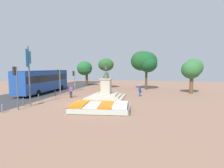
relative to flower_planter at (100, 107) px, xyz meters
name	(u,v)px	position (x,y,z in m)	size (l,w,h in m)	color
ground_plane	(87,103)	(-2.31, 2.99, -0.30)	(70.97, 70.97, 0.00)	#8C6651
street_asphalt_strip	(8,100)	(-12.44, 2.99, -0.30)	(8.00, 62.10, 0.01)	#333335
flower_planter	(100,107)	(0.00, 0.00, 0.00)	(5.72, 3.79, 0.68)	#38281C
statue_monument	(106,91)	(-1.06, 7.03, 0.51)	(4.72, 4.72, 4.63)	#B3A994
traffic_light_near_crossing	(16,80)	(-7.65, -1.21, 2.50)	(0.41, 0.30, 4.03)	#4C5156
traffic_light_mid_block	(59,77)	(-7.90, 7.32, 2.27)	(0.41, 0.29, 3.66)	slate
traffic_light_far_corner	(74,77)	(-7.78, 12.18, 2.04)	(0.42, 0.30, 3.39)	slate
banner_pole	(29,73)	(-7.64, 0.63, 3.05)	(0.14, 1.02, 6.09)	#4C5156
city_bus	(44,80)	(-11.78, 9.54, 1.71)	(2.56, 11.65, 3.51)	#1E4799
pedestrian_with_handbag	(140,90)	(3.26, 8.73, 0.62)	(0.42, 0.69, 1.65)	#264CA5
pedestrian_near_planter	(71,90)	(-5.56, 5.99, 0.69)	(0.46, 0.41, 1.72)	black
kerb_bollard_south	(2,108)	(-8.16, -2.42, 0.11)	(0.13, 0.13, 0.78)	slate
kerb_bollard_mid_a	(23,102)	(-8.16, 0.25, 0.15)	(0.15, 0.15, 0.86)	#4C5156
kerb_bollard_mid_b	(39,98)	(-8.22, 2.88, 0.15)	(0.13, 0.13, 0.86)	#4C5156
kerb_bollard_north	(55,93)	(-8.10, 6.46, 0.12)	(0.13, 0.13, 0.80)	#2D2D33
park_tree_far_left	(192,69)	(10.91, 13.23, 3.44)	(3.25, 3.11, 5.32)	brown
park_tree_behind_statue	(85,69)	(-8.99, 20.56, 3.42)	(3.25, 3.28, 5.30)	#4C3823
park_tree_far_right	(145,62)	(3.74, 16.82, 4.69)	(4.69, 4.37, 6.90)	#4C3823
park_tree_street_side	(105,65)	(-3.55, 17.14, 4.10)	(3.15, 3.48, 5.67)	brown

